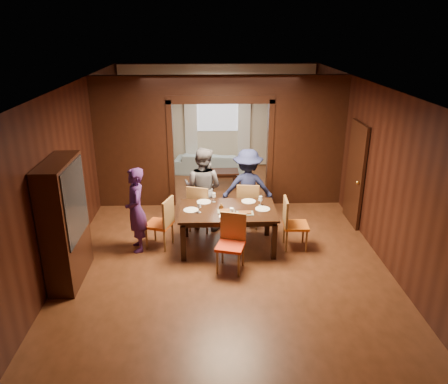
{
  "coord_description": "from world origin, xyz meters",
  "views": [
    {
      "loc": [
        -0.28,
        -7.76,
        3.9
      ],
      "look_at": [
        0.0,
        -0.4,
        1.05
      ],
      "focal_mm": 35.0,
      "sensor_mm": 36.0,
      "label": 1
    }
  ],
  "objects_px": {
    "chair_far_l": "(201,207)",
    "chair_left": "(159,223)",
    "person_grey": "(203,188)",
    "dining_table": "(228,228)",
    "person_purple": "(136,210)",
    "coffee_table": "(223,178)",
    "chair_near": "(230,244)",
    "hutch": "(65,223)",
    "person_navy": "(248,188)",
    "chair_far_r": "(248,204)",
    "sofa": "(211,163)",
    "chair_right": "(296,224)"
  },
  "relations": [
    {
      "from": "sofa",
      "to": "chair_left",
      "type": "xyz_separation_m",
      "value": [
        -0.99,
        -4.3,
        0.2
      ]
    },
    {
      "from": "dining_table",
      "to": "person_grey",
      "type": "bearing_deg",
      "value": 116.52
    },
    {
      "from": "coffee_table",
      "to": "chair_far_l",
      "type": "distance_m",
      "value": 2.59
    },
    {
      "from": "chair_far_l",
      "to": "coffee_table",
      "type": "bearing_deg",
      "value": -82.44
    },
    {
      "from": "person_grey",
      "to": "chair_far_l",
      "type": "relative_size",
      "value": 1.72
    },
    {
      "from": "person_grey",
      "to": "chair_far_r",
      "type": "relative_size",
      "value": 1.72
    },
    {
      "from": "dining_table",
      "to": "chair_far_r",
      "type": "relative_size",
      "value": 1.8
    },
    {
      "from": "person_purple",
      "to": "sofa",
      "type": "height_order",
      "value": "person_purple"
    },
    {
      "from": "coffee_table",
      "to": "hutch",
      "type": "relative_size",
      "value": 0.4
    },
    {
      "from": "person_navy",
      "to": "chair_near",
      "type": "distance_m",
      "value": 1.86
    },
    {
      "from": "chair_far_l",
      "to": "hutch",
      "type": "xyz_separation_m",
      "value": [
        -2.1,
        -1.75,
        0.52
      ]
    },
    {
      "from": "chair_near",
      "to": "chair_far_l",
      "type": "bearing_deg",
      "value": 123.42
    },
    {
      "from": "person_purple",
      "to": "chair_far_r",
      "type": "relative_size",
      "value": 1.61
    },
    {
      "from": "person_purple",
      "to": "person_navy",
      "type": "height_order",
      "value": "person_navy"
    },
    {
      "from": "person_navy",
      "to": "hutch",
      "type": "xyz_separation_m",
      "value": [
        -3.04,
        -1.94,
        0.2
      ]
    },
    {
      "from": "sofa",
      "to": "chair_far_r",
      "type": "height_order",
      "value": "chair_far_r"
    },
    {
      "from": "person_navy",
      "to": "sofa",
      "type": "xyz_separation_m",
      "value": [
        -0.72,
        3.41,
        -0.52
      ]
    },
    {
      "from": "person_purple",
      "to": "dining_table",
      "type": "bearing_deg",
      "value": 76.23
    },
    {
      "from": "person_purple",
      "to": "chair_far_l",
      "type": "bearing_deg",
      "value": 110.15
    },
    {
      "from": "sofa",
      "to": "coffee_table",
      "type": "xyz_separation_m",
      "value": [
        0.29,
        -1.08,
        -0.08
      ]
    },
    {
      "from": "sofa",
      "to": "chair_near",
      "type": "relative_size",
      "value": 2.01
    },
    {
      "from": "chair_left",
      "to": "chair_far_l",
      "type": "bearing_deg",
      "value": 151.45
    },
    {
      "from": "person_grey",
      "to": "chair_near",
      "type": "bearing_deg",
      "value": 127.57
    },
    {
      "from": "chair_left",
      "to": "chair_far_l",
      "type": "relative_size",
      "value": 1.0
    },
    {
      "from": "person_grey",
      "to": "chair_right",
      "type": "height_order",
      "value": "person_grey"
    },
    {
      "from": "dining_table",
      "to": "chair_near",
      "type": "bearing_deg",
      "value": -89.33
    },
    {
      "from": "sofa",
      "to": "chair_right",
      "type": "relative_size",
      "value": 2.01
    },
    {
      "from": "dining_table",
      "to": "hutch",
      "type": "bearing_deg",
      "value": -159.46
    },
    {
      "from": "person_purple",
      "to": "chair_far_l",
      "type": "relative_size",
      "value": 1.61
    },
    {
      "from": "chair_near",
      "to": "hutch",
      "type": "xyz_separation_m",
      "value": [
        -2.6,
        -0.16,
        0.52
      ]
    },
    {
      "from": "chair_right",
      "to": "hutch",
      "type": "relative_size",
      "value": 0.48
    },
    {
      "from": "dining_table",
      "to": "chair_far_l",
      "type": "xyz_separation_m",
      "value": [
        -0.49,
        0.77,
        0.1
      ]
    },
    {
      "from": "sofa",
      "to": "chair_right",
      "type": "xyz_separation_m",
      "value": [
        1.52,
        -4.44,
        0.2
      ]
    },
    {
      "from": "coffee_table",
      "to": "sofa",
      "type": "bearing_deg",
      "value": 105.04
    },
    {
      "from": "person_grey",
      "to": "chair_right",
      "type": "relative_size",
      "value": 1.72
    },
    {
      "from": "sofa",
      "to": "person_grey",
      "type": "bearing_deg",
      "value": 95.63
    },
    {
      "from": "person_grey",
      "to": "person_purple",
      "type": "bearing_deg",
      "value": 60.49
    },
    {
      "from": "person_grey",
      "to": "dining_table",
      "type": "bearing_deg",
      "value": 139.03
    },
    {
      "from": "person_purple",
      "to": "chair_far_l",
      "type": "distance_m",
      "value": 1.43
    },
    {
      "from": "person_grey",
      "to": "dining_table",
      "type": "distance_m",
      "value": 1.12
    },
    {
      "from": "sofa",
      "to": "chair_left",
      "type": "distance_m",
      "value": 4.42
    },
    {
      "from": "chair_far_l",
      "to": "chair_left",
      "type": "bearing_deg",
      "value": 61.37
    },
    {
      "from": "person_purple",
      "to": "coffee_table",
      "type": "relative_size",
      "value": 1.95
    },
    {
      "from": "person_purple",
      "to": "person_grey",
      "type": "bearing_deg",
      "value": 113.64
    },
    {
      "from": "hutch",
      "to": "person_grey",
      "type": "bearing_deg",
      "value": 41.4
    },
    {
      "from": "chair_right",
      "to": "chair_far_l",
      "type": "height_order",
      "value": "same"
    },
    {
      "from": "person_navy",
      "to": "chair_left",
      "type": "relative_size",
      "value": 1.66
    },
    {
      "from": "dining_table",
      "to": "chair_left",
      "type": "distance_m",
      "value": 1.27
    },
    {
      "from": "coffee_table",
      "to": "person_navy",
      "type": "bearing_deg",
      "value": -79.65
    },
    {
      "from": "person_purple",
      "to": "coffee_table",
      "type": "bearing_deg",
      "value": 138.93
    }
  ]
}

